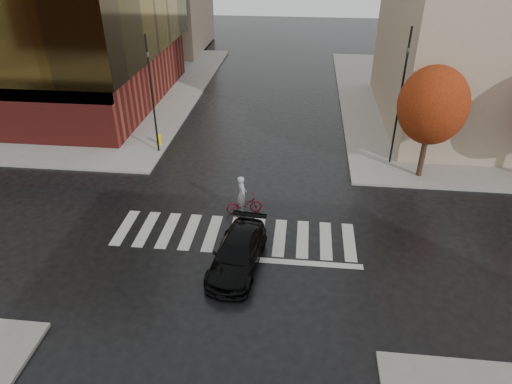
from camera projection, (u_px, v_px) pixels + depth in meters
ground at (233, 241)px, 21.71m from camera, size 120.00×120.00×0.00m
sidewalk_nw at (40, 87)px, 41.58m from camera, size 30.00×30.00×0.15m
crosswalk at (235, 234)px, 22.13m from camera, size 12.00×3.00×0.01m
tree_ne_a at (433, 106)px, 24.83m from camera, size 3.80×3.80×6.50m
sedan at (238, 253)px, 19.77m from camera, size 2.46×4.95×1.38m
cyclist at (243, 201)px, 23.46m from camera, size 1.97×1.15×2.12m
traffic_light_nw at (151, 88)px, 27.76m from camera, size 0.22×0.20×7.39m
traffic_light_ne at (402, 88)px, 26.11m from camera, size 0.21×0.24×8.12m
fire_hydrant at (160, 138)px, 30.57m from camera, size 0.27×0.27×0.76m
manhole at (225, 262)px, 20.36m from camera, size 0.88×0.88×0.01m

